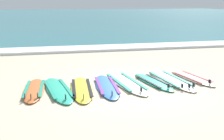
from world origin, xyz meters
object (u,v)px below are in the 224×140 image
Objects in this scene: surfboard_0 at (34,90)px; surfboard_7 at (192,78)px; surfboard_1 at (58,89)px; surfboard_5 at (153,82)px; surfboard_3 at (107,86)px; surfboard_2 at (82,89)px; surfboard_4 at (126,82)px; surfboard_6 at (170,79)px.

surfboard_7 is (4.46, 0.17, -0.00)m from surfboard_0.
surfboard_5 is (2.61, 0.14, 0.00)m from surfboard_1.
surfboard_0 is at bearing -179.58° from surfboard_5.
surfboard_7 is at bearing 5.78° from surfboard_3.
surfboard_2 and surfboard_7 have the same top height.
surfboard_0 is 2.45m from surfboard_4.
surfboard_1 is 1.87m from surfboard_4.
surfboard_7 is at bearing 0.78° from surfboard_4.
surfboard_1 is 0.60m from surfboard_2.
surfboard_4 is (1.85, 0.26, -0.00)m from surfboard_1.
surfboard_3 is 1.35m from surfboard_5.
surfboard_4 and surfboard_5 have the same top height.
surfboard_5 is at bearing 3.00° from surfboard_1.
surfboard_3 is at bearing 8.06° from surfboard_2.
surfboard_2 is 1.13× the size of surfboard_7.
surfboard_3 and surfboard_4 have the same top height.
surfboard_3 and surfboard_5 have the same top height.
surfboard_5 is at bearing -169.09° from surfboard_6.
surfboard_1 is 1.19× the size of surfboard_5.
surfboard_6 and surfboard_7 have the same top height.
surfboard_1 is 1.19× the size of surfboard_7.
surfboard_0 is 0.80× the size of surfboard_4.
surfboard_4 is at bearing -179.22° from surfboard_7.
surfboard_1 is 1.05× the size of surfboard_3.
surfboard_0 is 0.92× the size of surfboard_3.
surfboard_1 and surfboard_7 have the same top height.
surfboard_6 is 0.69m from surfboard_7.
surfboard_5 is (0.76, -0.12, 0.00)m from surfboard_4.
surfboard_1 and surfboard_6 have the same top height.
surfboard_1 and surfboard_2 have the same top height.
surfboard_1 is (0.60, -0.11, -0.00)m from surfboard_0.
surfboard_3 is (1.26, 0.02, 0.00)m from surfboard_1.
surfboard_3 and surfboard_6 have the same top height.
surfboard_7 is (3.27, 0.36, 0.00)m from surfboard_2.
surfboard_4 is (0.59, 0.24, -0.00)m from surfboard_3.
surfboard_4 is 1.30× the size of surfboard_7.
surfboard_0 is 0.83× the size of surfboard_6.
surfboard_6 is at bearing -0.42° from surfboard_4.
surfboard_2 is (0.59, -0.08, 0.00)m from surfboard_1.
surfboard_2 is 1.30m from surfboard_4.
surfboard_1 is 1.05× the size of surfboard_2.
surfboard_3 is (1.86, -0.09, -0.00)m from surfboard_0.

